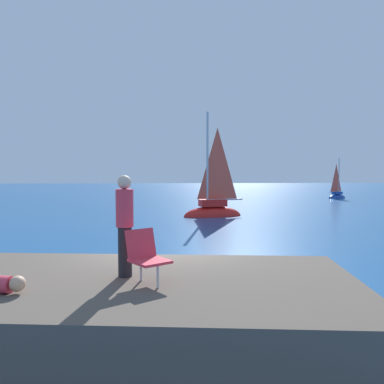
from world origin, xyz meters
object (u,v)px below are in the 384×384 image
(sailboat_near, at_px, (213,210))
(sailboat_far, at_px, (337,196))
(beach_chair, at_px, (146,254))
(person_standing, at_px, (125,223))

(sailboat_near, height_order, sailboat_far, sailboat_near)
(beach_chair, bearing_deg, sailboat_near, 135.18)
(sailboat_near, xyz_separation_m, beach_chair, (-2.88, -17.68, 1.16))
(sailboat_far, xyz_separation_m, person_standing, (-17.64, -32.54, 1.71))
(sailboat_far, bearing_deg, sailboat_near, -162.14)
(sailboat_near, bearing_deg, beach_chair, 68.32)
(sailboat_far, distance_m, beach_chair, 37.20)
(sailboat_far, bearing_deg, beach_chair, -146.45)
(sailboat_far, distance_m, person_standing, 37.05)
(sailboat_far, height_order, beach_chair, sailboat_far)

